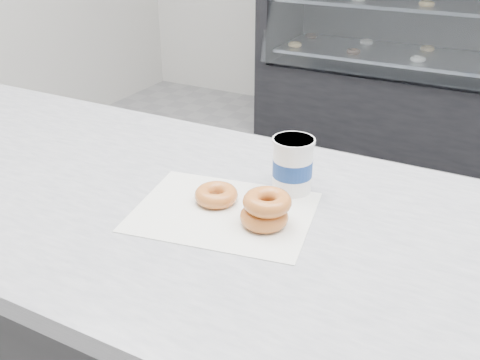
# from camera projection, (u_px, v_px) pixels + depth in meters

# --- Properties ---
(display_case) EXTENTS (2.40, 0.74, 1.25)m
(display_case) POSITION_uv_depth(u_px,v_px,m) (454.00, 75.00, 3.32)
(display_case) COLOR black
(display_case) RESTS_ON ground
(wax_paper) EXTENTS (0.38, 0.32, 0.00)m
(wax_paper) POSITION_uv_depth(u_px,v_px,m) (224.00, 212.00, 1.04)
(wax_paper) COLOR silver
(wax_paper) RESTS_ON counter
(donut_single) EXTENTS (0.11, 0.11, 0.03)m
(donut_single) POSITION_uv_depth(u_px,v_px,m) (216.00, 195.00, 1.06)
(donut_single) COLOR #D18339
(donut_single) RESTS_ON wax_paper
(donut_stack) EXTENTS (0.11, 0.11, 0.06)m
(donut_stack) POSITION_uv_depth(u_px,v_px,m) (266.00, 209.00, 0.98)
(donut_stack) COLOR #D18339
(donut_stack) RESTS_ON wax_paper
(coffee_cup) EXTENTS (0.11, 0.11, 0.12)m
(coffee_cup) POSITION_uv_depth(u_px,v_px,m) (293.00, 165.00, 1.09)
(coffee_cup) COLOR white
(coffee_cup) RESTS_ON counter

